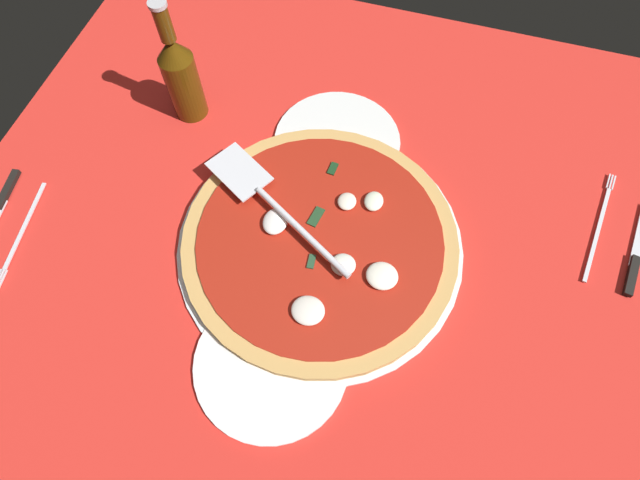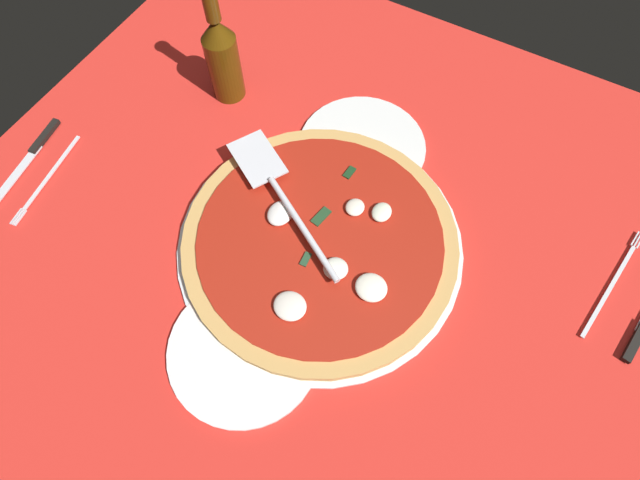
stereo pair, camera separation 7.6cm
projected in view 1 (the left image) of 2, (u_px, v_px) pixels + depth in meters
ground_plane at (308, 251)px, 78.14cm from camera, size 113.53×113.53×0.80cm
checker_pattern at (308, 250)px, 77.74cm from camera, size 113.53×113.53×0.10cm
pizza_pan at (320, 244)px, 77.65cm from camera, size 43.67×43.67×0.85cm
dinner_plate_left at (337, 141)px, 86.55cm from camera, size 21.53×21.53×1.00cm
dinner_plate_right at (271, 363)px, 69.26cm from camera, size 21.35×21.35×1.00cm
pizza at (321, 241)px, 76.40cm from camera, size 41.82×41.82×3.15cm
pizza_server at (271, 201)px, 76.58cm from camera, size 18.03×27.34×1.00cm
place_setting_near at (10, 223)px, 79.46cm from camera, size 21.63×14.56×1.40cm
place_setting_far at (617, 243)px, 77.84cm from camera, size 21.98×15.98×1.40cm
beer_bottle at (181, 75)px, 82.30cm from camera, size 5.70×5.70×22.49cm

